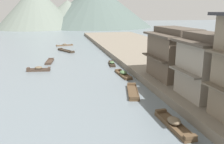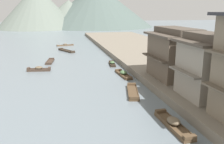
{
  "view_description": "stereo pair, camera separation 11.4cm",
  "coord_description": "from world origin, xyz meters",
  "px_view_note": "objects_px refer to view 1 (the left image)",
  "views": [
    {
      "loc": [
        -3.97,
        -4.41,
        9.07
      ],
      "look_at": [
        2.13,
        21.54,
        2.13
      ],
      "focal_mm": 38.27,
      "sensor_mm": 36.0,
      "label": 1
    },
    {
      "loc": [
        -3.86,
        -4.44,
        9.07
      ],
      "look_at": [
        2.13,
        21.54,
        2.13
      ],
      "focal_mm": 38.27,
      "sensor_mm": 36.0,
      "label": 2
    }
  ],
  "objects_px": {
    "boat_moored_third": "(123,74)",
    "boat_midriver_drifting": "(174,124)",
    "boat_midriver_upstream": "(133,92)",
    "boat_crossing_west": "(65,45)",
    "house_waterfront_tall": "(207,66)",
    "boat_moored_second": "(50,62)",
    "boat_moored_far": "(39,69)",
    "house_waterfront_narrow": "(175,54)",
    "boat_moored_nearest": "(66,51)",
    "boat_upstream_distant": "(112,64)"
  },
  "relations": [
    {
      "from": "boat_moored_third",
      "to": "boat_midriver_drifting",
      "type": "height_order",
      "value": "boat_midriver_drifting"
    },
    {
      "from": "boat_midriver_upstream",
      "to": "boat_crossing_west",
      "type": "height_order",
      "value": "boat_crossing_west"
    },
    {
      "from": "boat_moored_third",
      "to": "house_waterfront_tall",
      "type": "height_order",
      "value": "house_waterfront_tall"
    },
    {
      "from": "house_waterfront_tall",
      "to": "boat_moored_second",
      "type": "bearing_deg",
      "value": 122.57
    },
    {
      "from": "boat_midriver_drifting",
      "to": "boat_crossing_west",
      "type": "distance_m",
      "value": 47.87
    },
    {
      "from": "boat_moored_second",
      "to": "boat_moored_third",
      "type": "distance_m",
      "value": 15.53
    },
    {
      "from": "boat_moored_far",
      "to": "boat_crossing_west",
      "type": "distance_m",
      "value": 26.58
    },
    {
      "from": "boat_midriver_drifting",
      "to": "house_waterfront_narrow",
      "type": "distance_m",
      "value": 12.47
    },
    {
      "from": "house_waterfront_tall",
      "to": "boat_crossing_west",
      "type": "bearing_deg",
      "value": 104.99
    },
    {
      "from": "boat_moored_nearest",
      "to": "boat_crossing_west",
      "type": "height_order",
      "value": "boat_crossing_west"
    },
    {
      "from": "boat_moored_third",
      "to": "boat_moored_nearest",
      "type": "bearing_deg",
      "value": 107.15
    },
    {
      "from": "boat_crossing_west",
      "to": "boat_moored_third",
      "type": "bearing_deg",
      "value": -77.6
    },
    {
      "from": "boat_moored_nearest",
      "to": "boat_crossing_west",
      "type": "relative_size",
      "value": 1.24
    },
    {
      "from": "house_waterfront_narrow",
      "to": "house_waterfront_tall",
      "type": "bearing_deg",
      "value": -93.21
    },
    {
      "from": "boat_midriver_upstream",
      "to": "boat_upstream_distant",
      "type": "xyz_separation_m",
      "value": [
        0.98,
        14.45,
        0.08
      ]
    },
    {
      "from": "boat_upstream_distant",
      "to": "house_waterfront_narrow",
      "type": "bearing_deg",
      "value": -66.8
    },
    {
      "from": "boat_moored_third",
      "to": "house_waterfront_narrow",
      "type": "bearing_deg",
      "value": -45.07
    },
    {
      "from": "boat_upstream_distant",
      "to": "house_waterfront_narrow",
      "type": "distance_m",
      "value": 13.69
    },
    {
      "from": "boat_moored_far",
      "to": "boat_crossing_west",
      "type": "relative_size",
      "value": 0.8
    },
    {
      "from": "house_waterfront_tall",
      "to": "boat_moored_third",
      "type": "bearing_deg",
      "value": 111.38
    },
    {
      "from": "boat_moored_second",
      "to": "boat_midriver_upstream",
      "type": "xyz_separation_m",
      "value": [
        9.39,
        -19.05,
        0.03
      ]
    },
    {
      "from": "boat_moored_nearest",
      "to": "house_waterfront_tall",
      "type": "xyz_separation_m",
      "value": [
        11.77,
        -34.86,
        3.76
      ]
    },
    {
      "from": "boat_moored_second",
      "to": "boat_moored_third",
      "type": "xyz_separation_m",
      "value": [
        10.39,
        -11.54,
        0.11
      ]
    },
    {
      "from": "boat_moored_far",
      "to": "house_waterfront_narrow",
      "type": "relative_size",
      "value": 0.5
    },
    {
      "from": "boat_midriver_upstream",
      "to": "house_waterfront_narrow",
      "type": "bearing_deg",
      "value": 20.58
    },
    {
      "from": "boat_midriver_drifting",
      "to": "house_waterfront_narrow",
      "type": "height_order",
      "value": "house_waterfront_narrow"
    },
    {
      "from": "boat_moored_third",
      "to": "house_waterfront_tall",
      "type": "distance_m",
      "value": 13.62
    },
    {
      "from": "boat_crossing_west",
      "to": "boat_moored_far",
      "type": "bearing_deg",
      "value": -100.76
    },
    {
      "from": "boat_moored_second",
      "to": "house_waterfront_narrow",
      "type": "xyz_separation_m",
      "value": [
        15.57,
        -16.73,
        3.75
      ]
    },
    {
      "from": "boat_moored_second",
      "to": "boat_crossing_west",
      "type": "relative_size",
      "value": 0.99
    },
    {
      "from": "boat_midriver_upstream",
      "to": "boat_crossing_west",
      "type": "relative_size",
      "value": 1.13
    },
    {
      "from": "boat_midriver_upstream",
      "to": "boat_moored_second",
      "type": "bearing_deg",
      "value": 116.25
    },
    {
      "from": "boat_moored_nearest",
      "to": "boat_upstream_distant",
      "type": "xyz_separation_m",
      "value": [
        6.97,
        -15.71,
        0.1
      ]
    },
    {
      "from": "boat_crossing_west",
      "to": "house_waterfront_narrow",
      "type": "relative_size",
      "value": 0.62
    },
    {
      "from": "boat_midriver_drifting",
      "to": "boat_midriver_upstream",
      "type": "relative_size",
      "value": 1.0
    },
    {
      "from": "boat_midriver_drifting",
      "to": "boat_crossing_west",
      "type": "bearing_deg",
      "value": 98.0
    },
    {
      "from": "boat_midriver_upstream",
      "to": "house_waterfront_tall",
      "type": "relative_size",
      "value": 0.82
    },
    {
      "from": "boat_moored_far",
      "to": "boat_moored_second",
      "type": "bearing_deg",
      "value": 75.97
    },
    {
      "from": "house_waterfront_narrow",
      "to": "boat_moored_far",
      "type": "bearing_deg",
      "value": 148.01
    },
    {
      "from": "boat_moored_nearest",
      "to": "boat_upstream_distant",
      "type": "relative_size",
      "value": 1.53
    },
    {
      "from": "boat_moored_nearest",
      "to": "house_waterfront_tall",
      "type": "height_order",
      "value": "house_waterfront_tall"
    },
    {
      "from": "boat_moored_second",
      "to": "boat_moored_far",
      "type": "bearing_deg",
      "value": -104.03
    },
    {
      "from": "boat_upstream_distant",
      "to": "boat_crossing_west",
      "type": "distance_m",
      "value": 25.61
    },
    {
      "from": "boat_moored_nearest",
      "to": "boat_moored_second",
      "type": "xyz_separation_m",
      "value": [
        -3.4,
        -11.11,
        -0.01
      ]
    },
    {
      "from": "boat_moored_nearest",
      "to": "boat_moored_second",
      "type": "height_order",
      "value": "boat_moored_nearest"
    },
    {
      "from": "boat_midriver_drifting",
      "to": "house_waterfront_tall",
      "type": "relative_size",
      "value": 0.82
    },
    {
      "from": "boat_moored_nearest",
      "to": "boat_midriver_drifting",
      "type": "distance_m",
      "value": 39.04
    },
    {
      "from": "boat_midriver_drifting",
      "to": "house_waterfront_narrow",
      "type": "relative_size",
      "value": 0.7
    },
    {
      "from": "boat_crossing_west",
      "to": "house_waterfront_tall",
      "type": "relative_size",
      "value": 0.72
    },
    {
      "from": "boat_moored_nearest",
      "to": "boat_midriver_drifting",
      "type": "height_order",
      "value": "boat_midriver_drifting"
    }
  ]
}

